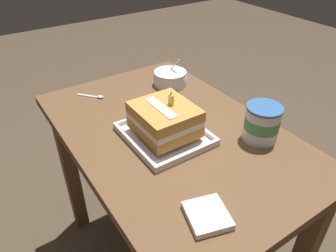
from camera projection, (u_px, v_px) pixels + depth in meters
name	position (u px, v px, depth m)	size (l,w,h in m)	color
dining_table	(171.00, 159.00, 1.18)	(1.02, 0.66, 0.77)	brown
foil_tray	(165.00, 135.00, 1.07)	(0.28, 0.25, 0.02)	silver
birthday_cake	(165.00, 119.00, 1.03)	(0.20, 0.18, 0.14)	#C2873F
bowl_stack	(170.00, 78.00, 1.38)	(0.15, 0.15, 0.12)	white
ice_cream_tub	(262.00, 123.00, 1.03)	(0.12, 0.12, 0.12)	white
serving_spoon_near_tray	(96.00, 96.00, 1.30)	(0.10, 0.09, 0.01)	silver
napkin_pile	(207.00, 215.00, 0.78)	(0.13, 0.13, 0.02)	white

